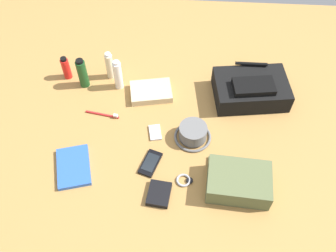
# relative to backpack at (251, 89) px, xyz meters

# --- Properties ---
(ground_plane) EXTENTS (2.64, 2.02, 0.02)m
(ground_plane) POSITION_rel_backpack_xyz_m (-0.39, -0.24, -0.07)
(ground_plane) COLOR #A2763D
(ground_plane) RESTS_ON ground
(backpack) EXTENTS (0.38, 0.28, 0.13)m
(backpack) POSITION_rel_backpack_xyz_m (0.00, 0.00, 0.00)
(backpack) COLOR black
(backpack) RESTS_ON ground_plane
(toiletry_pouch) EXTENTS (0.27, 0.24, 0.09)m
(toiletry_pouch) POSITION_rel_backpack_xyz_m (-0.08, -0.50, -0.01)
(toiletry_pouch) COLOR #56603D
(toiletry_pouch) RESTS_ON ground_plane
(bucket_hat) EXTENTS (0.17, 0.17, 0.07)m
(bucket_hat) POSITION_rel_backpack_xyz_m (-0.27, -0.26, -0.02)
(bucket_hat) COLOR #606060
(bucket_hat) RESTS_ON ground_plane
(sunscreen_spray) EXTENTS (0.04, 0.04, 0.13)m
(sunscreen_spray) POSITION_rel_backpack_xyz_m (-0.92, 0.08, 0.01)
(sunscreen_spray) COLOR red
(sunscreen_spray) RESTS_ON ground_plane
(shampoo_bottle) EXTENTS (0.05, 0.05, 0.17)m
(shampoo_bottle) POSITION_rel_backpack_xyz_m (-0.83, 0.03, 0.03)
(shampoo_bottle) COLOR #19471E
(shampoo_bottle) RESTS_ON ground_plane
(lotion_bottle) EXTENTS (0.04, 0.04, 0.16)m
(lotion_bottle) POSITION_rel_backpack_xyz_m (-0.70, 0.09, 0.02)
(lotion_bottle) COLOR beige
(lotion_bottle) RESTS_ON ground_plane
(toothpaste_tube) EXTENTS (0.04, 0.04, 0.17)m
(toothpaste_tube) POSITION_rel_backpack_xyz_m (-0.65, 0.03, 0.03)
(toothpaste_tube) COLOR white
(toothpaste_tube) RESTS_ON ground_plane
(paperback_novel) EXTENTS (0.19, 0.23, 0.02)m
(paperback_novel) POSITION_rel_backpack_xyz_m (-0.78, -0.46, -0.05)
(paperback_novel) COLOR blue
(paperback_novel) RESTS_ON ground_plane
(cell_phone) EXTENTS (0.10, 0.14, 0.01)m
(cell_phone) POSITION_rel_backpack_xyz_m (-0.45, -0.42, -0.05)
(cell_phone) COLOR black
(cell_phone) RESTS_ON ground_plane
(media_player) EXTENTS (0.07, 0.09, 0.01)m
(media_player) POSITION_rel_backpack_xyz_m (-0.45, -0.25, -0.05)
(media_player) COLOR #B7B7BC
(media_player) RESTS_ON ground_plane
(wristwatch) EXTENTS (0.07, 0.06, 0.01)m
(wristwatch) POSITION_rel_backpack_xyz_m (-0.30, -0.49, -0.05)
(wristwatch) COLOR #99999E
(wristwatch) RESTS_ON ground_plane
(toothbrush) EXTENTS (0.16, 0.04, 0.02)m
(toothbrush) POSITION_rel_backpack_xyz_m (-0.70, -0.16, -0.05)
(toothbrush) COLOR red
(toothbrush) RESTS_ON ground_plane
(wallet) EXTENTS (0.10, 0.12, 0.02)m
(wallet) POSITION_rel_backpack_xyz_m (-0.40, -0.56, -0.04)
(wallet) COLOR black
(wallet) RESTS_ON ground_plane
(folded_towel) EXTENTS (0.22, 0.17, 0.04)m
(folded_towel) POSITION_rel_backpack_xyz_m (-0.49, -0.01, -0.04)
(folded_towel) COLOR #C6B289
(folded_towel) RESTS_ON ground_plane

